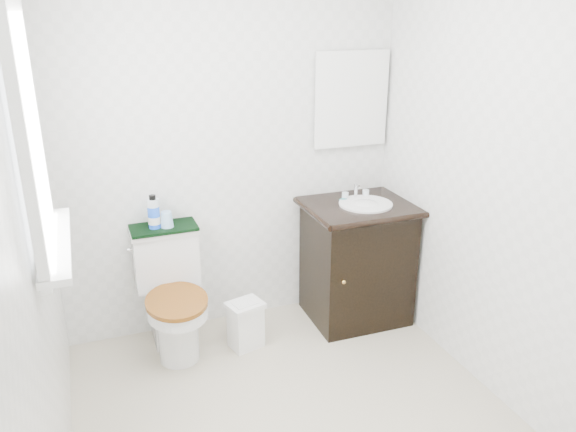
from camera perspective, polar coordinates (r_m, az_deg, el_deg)
floor at (r=3.07m, az=1.35°, el=-20.62°), size 2.40×2.40×0.00m
wall_back at (r=3.55m, az=-5.84°, el=7.06°), size 2.40×0.00×2.40m
wall_front at (r=1.52m, az=19.44°, el=-13.12°), size 2.40×0.00×2.40m
wall_left at (r=2.30m, az=-24.74°, el=-2.27°), size 0.00×2.40×2.40m
wall_right at (r=3.03m, az=21.27°, el=3.43°), size 0.00×2.40×2.40m
window at (r=2.44m, az=-24.98°, el=7.59°), size 0.02×0.70×0.90m
mirror at (r=3.77m, az=6.43°, el=11.69°), size 0.50×0.02×0.60m
toilet at (r=3.56m, az=-11.70°, el=-8.24°), size 0.41×0.62×0.75m
vanity at (r=3.80m, az=7.03°, el=-4.31°), size 0.67×0.58×0.92m
trash_bin at (r=3.58m, az=-4.32°, el=-10.91°), size 0.25×0.22×0.31m
towel at (r=3.49m, az=-12.53°, el=-1.15°), size 0.40×0.22×0.02m
mouthwash_bottle at (r=3.44m, az=-13.49°, el=0.30°), size 0.07×0.07×0.21m
cup at (r=3.45m, az=-12.22°, el=-0.32°), size 0.08×0.08×0.10m
soap_bar at (r=3.71m, az=5.67°, el=1.70°), size 0.06×0.04×0.02m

